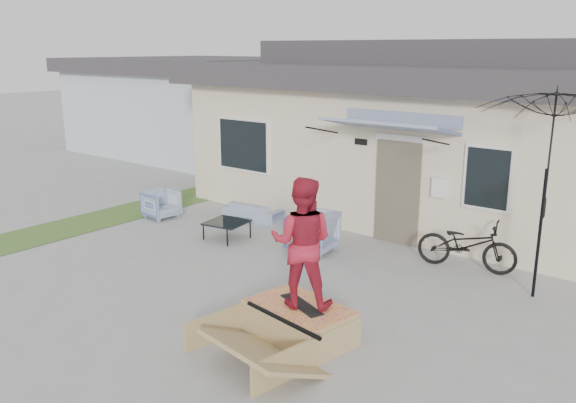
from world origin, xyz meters
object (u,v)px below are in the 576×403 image
Objects in this scene: skateboard at (302,304)px; skater at (302,240)px; armchair_left at (161,203)px; coffee_table at (227,230)px; skate_ramp at (299,322)px; loveseat at (253,208)px; bicycle at (467,239)px; patio_umbrella at (544,191)px; armchair_right at (312,229)px.

skater is (0.00, 0.00, 0.92)m from skateboard.
armchair_left reaches higher than coffee_table.
skate_ramp is at bearing -109.13° from armchair_left.
armchair_left is at bearing 178.52° from skateboard.
skate_ramp is 1.05× the size of skater.
loveseat reaches higher than skate_ramp.
skater reaches higher than bicycle.
armchair_left is 6.73m from skateboard.
bicycle is at bearing 159.69° from patio_umbrella.
skateboard is (2.02, -2.99, 0.06)m from armchair_right.
patio_umbrella is 1.34× the size of skater.
patio_umbrella is (6.46, -0.47, 1.48)m from loveseat.
bicycle is 3.99m from skateboard.
skater reaches higher than armchair_right.
bicycle reaches higher than skate_ramp.
patio_umbrella reaches higher than skateboard.
loveseat is 5.96m from skater.
skateboard reaches higher than coffee_table.
loveseat is at bearing -68.66° from skater.
loveseat is 2.18m from armchair_left.
skater is at bearing 111.95° from skateboard.
skateboard is (3.85, -2.48, 0.30)m from coffee_table.
bicycle is 4.05m from skate_ramp.
coffee_table is at bearing -81.77° from armchair_right.
skate_ramp is at bearing 53.54° from skater.
bicycle reaches higher than loveseat.
skateboard is at bearing 131.84° from loveseat.
coffee_table is 4.59m from skate_ramp.
skater is at bearing 26.67° from armchair_right.
skate_ramp is (4.36, -3.93, -0.04)m from loveseat.
armchair_right is at bearing 133.07° from skate_ramp.
bicycle reaches higher than armchair_right.
bicycle reaches higher than skateboard.
coffee_table is (2.33, -0.20, -0.17)m from armchair_left.
patio_umbrella is 4.20m from skateboard.
armchair_right is at bearing -173.99° from patio_umbrella.
coffee_table is at bearing -59.75° from skater.
patio_umbrella is (1.34, -0.50, 1.18)m from bicycle.
patio_umbrella reaches higher than armchair_left.
skater reaches higher than skateboard.
loveseat reaches higher than skateboard.
skateboard is (-0.74, -3.92, -0.07)m from bicycle.
loveseat is 0.58× the size of patio_umbrella.
armchair_left is 8.41m from patio_umbrella.
coffee_table is 0.41× the size of skate_ramp.
armchair_left is 0.40× the size of skater.
armchair_left is at bearing -93.18° from armchair_right.
skater is at bearing -32.76° from coffee_table.
armchair_right is 0.36× the size of patio_umbrella.
skater is (-2.09, -3.42, -0.34)m from patio_umbrella.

